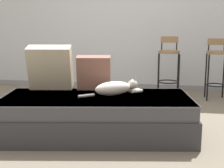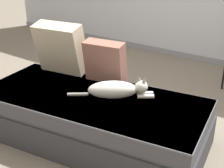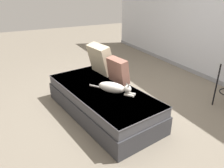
# 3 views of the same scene
# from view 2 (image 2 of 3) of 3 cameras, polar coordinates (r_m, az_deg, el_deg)

# --- Properties ---
(ground_plane) EXTENTS (16.00, 16.00, 0.00)m
(ground_plane) POSITION_cam_2_polar(r_m,az_deg,el_deg) (3.18, 1.00, -6.58)
(ground_plane) COLOR slate
(ground_plane) RESTS_ON ground
(wall_baseboard_trim) EXTENTS (8.00, 0.02, 0.09)m
(wall_baseboard_trim) POSITION_cam_2_polar(r_m,az_deg,el_deg) (4.97, 15.75, 4.54)
(wall_baseboard_trim) COLOR gray
(wall_baseboard_trim) RESTS_ON ground
(couch) EXTENTS (2.12, 1.20, 0.43)m
(couch) POSITION_cam_2_polar(r_m,az_deg,el_deg) (2.80, -3.71, -6.10)
(couch) COLOR #353539
(couch) RESTS_ON ground
(throw_pillow_corner) EXTENTS (0.53, 0.36, 0.52)m
(throw_pillow_corner) POSITION_cam_2_polar(r_m,az_deg,el_deg) (3.16, -9.37, 6.51)
(throw_pillow_corner) COLOR beige
(throw_pillow_corner) RESTS_ON couch
(throw_pillow_middle) EXTENTS (0.41, 0.25, 0.40)m
(throw_pillow_middle) POSITION_cam_2_polar(r_m,az_deg,el_deg) (2.93, -1.29, 4.15)
(throw_pillow_middle) COLOR #936051
(throw_pillow_middle) RESTS_ON couch
(cat) EXTENTS (0.64, 0.48, 0.19)m
(cat) POSITION_cam_2_polar(r_m,az_deg,el_deg) (2.64, 0.80, -1.01)
(cat) COLOR white
(cat) RESTS_ON couch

